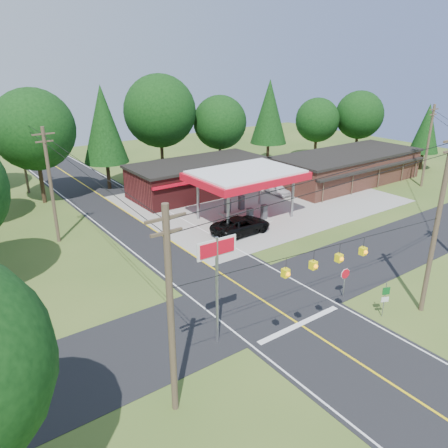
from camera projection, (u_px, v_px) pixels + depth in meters
ground at (261, 300)px, 29.25m from camera, size 120.00×120.00×0.00m
main_highway at (261, 299)px, 29.24m from camera, size 8.00×120.00×0.02m
cross_road at (261, 299)px, 29.24m from camera, size 70.00×7.00×0.02m
lane_center_yellow at (261, 299)px, 29.24m from camera, size 0.15×110.00×0.00m
gas_canopy at (246, 177)px, 42.46m from camera, size 10.60×7.40×4.88m
convenience_store at (199, 177)px, 51.39m from camera, size 16.40×7.55×3.80m
strip_building at (347, 167)px, 55.96m from camera, size 20.40×8.75×3.80m
utility_pole_near_right at (437, 224)px, 25.92m from camera, size 1.80×0.30×11.50m
utility_pole_near_left at (171, 311)px, 18.39m from camera, size 1.80×0.30×10.00m
utility_pole_far_left at (51, 184)px, 36.58m from camera, size 1.80×0.30×10.00m
utility_pole_far_right at (428, 145)px, 52.80m from camera, size 1.80×0.30×10.00m
utility_pole_north at (22, 153)px, 50.40m from camera, size 0.30×0.30×9.50m
overhead_beacons at (327, 249)px, 21.93m from camera, size 17.04×2.04×1.03m
treeline_backdrop at (118, 136)px, 45.13m from camera, size 70.27×51.59×13.30m
suv_car at (241, 225)px, 39.86m from camera, size 5.92×5.92×1.60m
sedan_car at (277, 189)px, 51.17m from camera, size 3.85×3.85×1.27m
big_stop_sign at (217, 267)px, 23.27m from camera, size 2.40×0.21×6.46m
octagonal_stop_sign at (345, 276)px, 28.96m from camera, size 0.76×0.14×2.17m
route_sign_post at (385, 297)px, 26.81m from camera, size 0.46×0.23×2.39m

